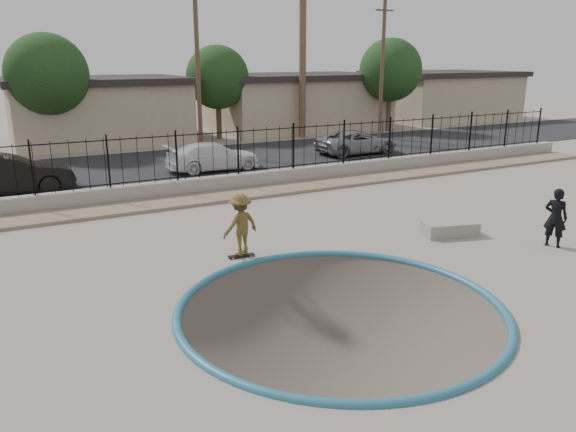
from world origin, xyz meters
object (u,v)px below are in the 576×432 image
Objects in this scene: skater at (241,228)px; videographer at (556,218)px; skateboard at (241,255)px; car_d at (357,142)px; car_c at (213,156)px; concrete_ledge at (450,229)px; car_b at (8,175)px.

videographer is (8.10, -3.27, 0.02)m from skater.
skateboard is 0.44× the size of videographer.
skater reaches higher than car_d.
skater reaches higher than car_c.
skater is 6.40m from concrete_ledge.
concrete_ledge is at bearing -3.97° from skateboard.
concrete_ledge is 14.34m from car_d.
car_b is at bearing 94.16° from car_d.
concrete_ledge is at bearing 155.70° from car_d.
skateboard is at bearing -89.95° from skater.
car_b reaches higher than car_c.
skateboard is at bearing 162.44° from car_c.
concrete_ledge is at bearing -137.37° from car_b.
videographer is 0.37× the size of car_d.
car_d is at bearing -40.01° from videographer.
videographer reaches higher than skateboard.
videographer is 1.04× the size of concrete_ledge.
car_b is at bearing -78.18° from skater.
skater is at bearing -155.74° from car_b.
car_c is at bearing -121.23° from skater.
car_d is at bearing -86.11° from car_c.
skateboard is 11.68m from car_b.
skateboard is 6.37m from concrete_ledge.
skater is 0.98× the size of videographer.
car_b is 8.64m from car_c.
car_b is (-5.08, 10.50, 0.75)m from skateboard.
skateboard is 0.17× the size of car_c.
videographer is at bearing 144.01° from skater.
car_c is at bearing 93.45° from car_d.
car_d is (17.06, 1.47, -0.13)m from car_b.
videographer reaches higher than car_b.
car_b is 1.02× the size of car_d.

